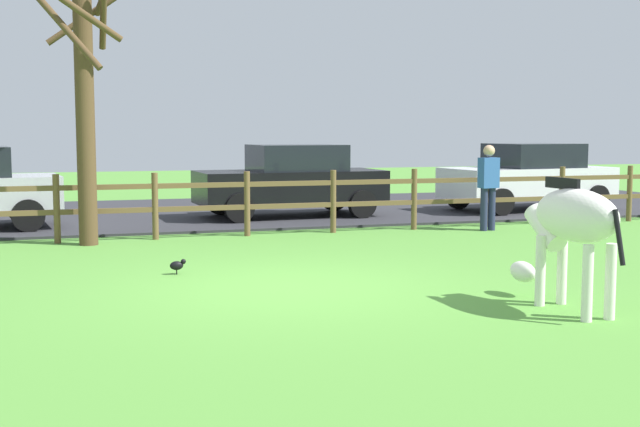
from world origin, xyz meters
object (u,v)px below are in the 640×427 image
crow_on_grass (177,265)px  visitor_near_fence (488,183)px  parked_car_black (291,180)px  zebra (571,224)px  bare_tree (86,97)px  parked_car_white (529,176)px

crow_on_grass → visitor_near_fence: visitor_near_fence is taller
crow_on_grass → parked_car_black: size_ratio=0.05×
zebra → crow_on_grass: (-3.70, 3.45, -0.80)m
parked_car_black → bare_tree: bearing=-145.5°
zebra → parked_car_white: 10.92m
crow_on_grass → parked_car_white: (9.03, 6.07, 0.72)m
bare_tree → parked_car_white: 10.57m
bare_tree → crow_on_grass: bare_tree is taller
crow_on_grass → visitor_near_fence: size_ratio=0.13×
bare_tree → parked_car_white: (10.07, 2.77, -1.62)m
parked_car_black → parked_car_white: size_ratio=0.98×
parked_car_black → visitor_near_fence: size_ratio=2.49×
zebra → parked_car_white: bearing=60.7°
parked_car_black → visitor_near_fence: visitor_near_fence is taller
zebra → crow_on_grass: size_ratio=9.00×
crow_on_grass → visitor_near_fence: 7.09m
bare_tree → parked_car_white: bearing=15.4°
bare_tree → crow_on_grass: 4.17m
visitor_near_fence → bare_tree: bearing=178.4°
visitor_near_fence → zebra: bearing=-111.9°
crow_on_grass → parked_car_black: 7.11m
crow_on_grass → parked_car_black: parked_car_black is taller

